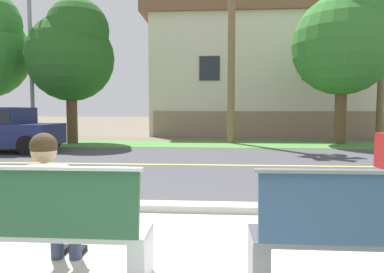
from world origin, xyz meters
TOP-DOWN VIEW (x-y plane):
  - ground_plane at (0.00, 8.00)m, footprint 140.00×140.00m
  - curb_edge at (0.00, 2.35)m, footprint 44.00×0.30m
  - street_asphalt at (0.00, 6.50)m, footprint 52.00×8.00m
  - road_centre_line at (0.00, 6.50)m, footprint 48.00×0.14m
  - far_verge_grass at (0.00, 12.03)m, footprint 48.00×2.80m
  - bench_left at (-1.31, 0.22)m, footprint 1.79×0.48m
  - bench_right at (1.31, 0.22)m, footprint 1.79×0.48m
  - seated_person_white at (-1.30, 0.39)m, footprint 0.52×0.68m
  - streetlamp at (-7.58, 11.82)m, footprint 0.24×2.10m
  - shade_tree_left at (-5.96, 12.00)m, footprint 3.68×3.68m
  - shade_tree_centre at (5.57, 12.55)m, footprint 4.18×4.18m
  - garden_wall at (3.23, 16.33)m, footprint 13.00×0.36m
  - house_across_street at (2.52, 19.53)m, footprint 13.07×6.91m

SIDE VIEW (x-z plane):
  - ground_plane at x=0.00m, z-range 0.00..0.00m
  - street_asphalt at x=0.00m, z-range 0.00..0.01m
  - far_verge_grass at x=0.00m, z-range 0.00..0.02m
  - road_centre_line at x=0.00m, z-range 0.01..0.01m
  - curb_edge at x=0.00m, z-range 0.00..0.11m
  - bench_left at x=-1.31m, z-range -0.05..0.96m
  - bench_right at x=1.31m, z-range -0.05..0.96m
  - seated_person_white at x=-1.30m, z-range 0.05..1.30m
  - garden_wall at x=3.23m, z-range 0.00..1.40m
  - house_across_street at x=2.52m, z-range 0.05..7.37m
  - shade_tree_left at x=-5.96m, z-range 0.91..6.97m
  - streetlamp at x=-7.58m, z-range 0.52..8.39m
  - shade_tree_centre at x=5.57m, z-range 1.03..7.93m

